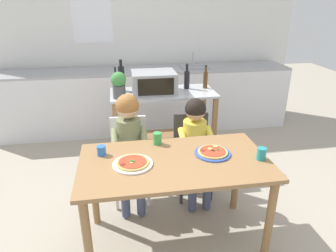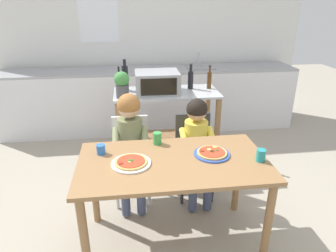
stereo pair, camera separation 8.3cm
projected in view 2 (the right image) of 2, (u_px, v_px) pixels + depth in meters
ground_plane at (159, 171)px, 3.54m from camera, size 11.01×11.01×0.00m
back_wall_tiled at (147, 34)px, 4.58m from camera, size 4.74×0.13×2.70m
kitchen_counter at (150, 99)px, 4.56m from camera, size 4.26×0.60×1.11m
kitchen_island_cart at (166, 116)px, 3.53m from camera, size 1.17×0.54×0.89m
toaster_oven at (157, 82)px, 3.34m from camera, size 0.47×0.39×0.23m
bottle_brown_beer at (119, 83)px, 3.32m from camera, size 0.06×0.06×0.30m
bottle_slim_sauce at (125, 77)px, 3.40m from camera, size 0.07×0.07×0.35m
bottle_clear_vinegar at (191, 79)px, 3.49m from camera, size 0.06×0.06×0.28m
bottle_tall_green_wine at (209, 79)px, 3.50m from camera, size 0.05×0.05×0.27m
potted_herb_plant at (122, 84)px, 3.16m from camera, size 0.16×0.16×0.28m
dining_table at (173, 173)px, 2.29m from camera, size 1.40×0.77×0.75m
dining_chair_left at (131, 152)px, 2.94m from camera, size 0.36×0.36×0.81m
dining_chair_right at (194, 149)px, 3.00m from camera, size 0.36×0.36×0.81m
child_in_olive_shirt at (130, 136)px, 2.75m from camera, size 0.32×0.42×1.07m
child_in_yellow_shirt at (197, 138)px, 2.82m from camera, size 0.32×0.42×1.00m
pizza_plate_white at (131, 163)px, 2.19m from camera, size 0.29×0.29×0.03m
pizza_plate_blue_rimmed at (212, 153)px, 2.32m from camera, size 0.27×0.27×0.03m
drinking_cup_blue at (101, 149)px, 2.33m from camera, size 0.07×0.07×0.08m
drinking_cup_teal at (261, 155)px, 2.22m from camera, size 0.07×0.07×0.09m
drinking_cup_green at (157, 138)px, 2.48m from camera, size 0.07×0.07×0.10m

